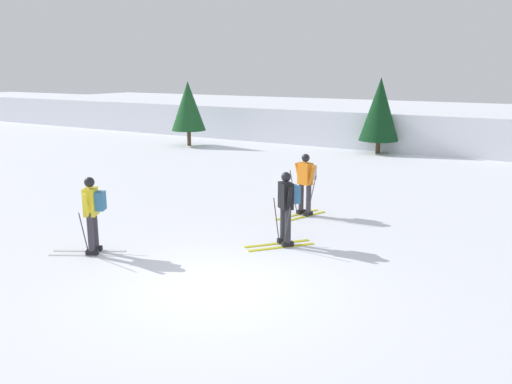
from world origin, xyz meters
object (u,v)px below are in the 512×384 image
(skier_yellow, at_px, (92,211))
(conifer_far_left, at_px, (380,109))
(skier_black, at_px, (287,205))
(skier_orange, at_px, (306,181))
(conifer_far_right, at_px, (188,106))

(skier_yellow, xyz_separation_m, conifer_far_left, (0.69, 17.10, 1.12))
(skier_black, bearing_deg, conifer_far_left, 100.36)
(skier_black, distance_m, skier_orange, 2.69)
(conifer_far_right, bearing_deg, conifer_far_left, 15.58)
(skier_black, distance_m, conifer_far_right, 16.86)
(skier_orange, relative_size, skier_yellow, 1.00)
(skier_black, xyz_separation_m, skier_yellow, (-3.33, -2.66, -0.00))
(conifer_far_left, bearing_deg, skier_orange, -81.01)
(skier_orange, distance_m, skier_yellow, 5.84)
(skier_yellow, distance_m, conifer_far_left, 17.15)
(skier_orange, relative_size, conifer_far_left, 0.48)
(skier_black, relative_size, skier_orange, 1.00)
(skier_black, bearing_deg, skier_yellow, -141.39)
(conifer_far_right, bearing_deg, skier_orange, -39.62)
(skier_orange, height_order, conifer_far_left, conifer_far_left)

